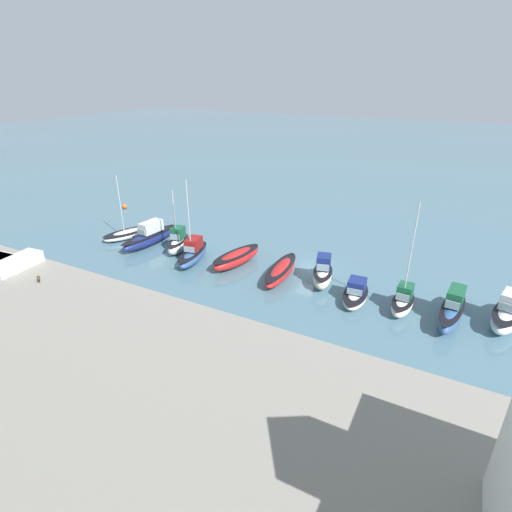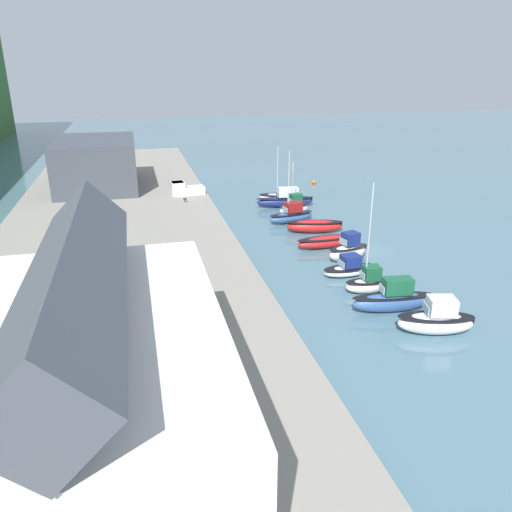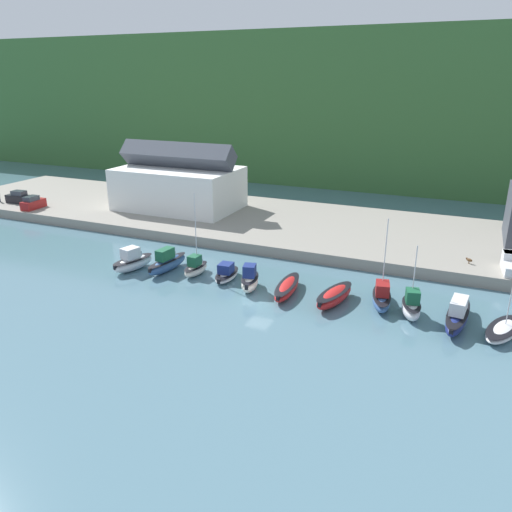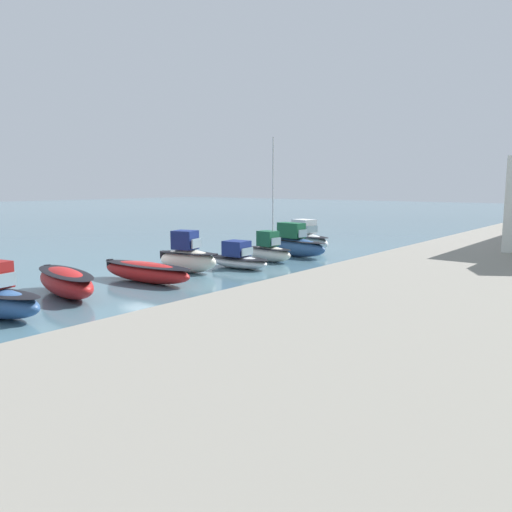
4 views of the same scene
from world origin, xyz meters
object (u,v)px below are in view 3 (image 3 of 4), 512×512
(moored_boat_8, at_px, (411,306))
(moored_boat_10, at_px, (503,330))
(moored_boat_6, at_px, (334,296))
(moored_boat_1, at_px, (167,263))
(moored_boat_4, at_px, (250,280))
(dog_on_quay, at_px, (469,260))
(moored_boat_0, at_px, (133,262))
(pickup_truck_0, at_px, (512,264))
(moored_boat_9, at_px, (458,315))
(parked_car_0, at_px, (33,203))
(moored_boat_7, at_px, (382,297))
(parked_car_1, at_px, (19,198))
(moored_boat_3, at_px, (227,274))
(moored_boat_5, at_px, (287,288))
(moored_boat_2, at_px, (196,267))

(moored_boat_8, bearing_deg, moored_boat_10, -17.42)
(moored_boat_6, bearing_deg, moored_boat_1, -170.46)
(moored_boat_4, xyz_separation_m, dog_on_quay, (21.88, 14.28, 0.79))
(moored_boat_1, bearing_deg, moored_boat_0, -154.99)
(moored_boat_8, xyz_separation_m, pickup_truck_0, (9.21, 13.53, 1.17))
(moored_boat_9, bearing_deg, moored_boat_0, -173.89)
(moored_boat_10, bearing_deg, parked_car_0, -171.37)
(moored_boat_4, relative_size, moored_boat_10, 0.61)
(moored_boat_7, height_order, parked_car_1, moored_boat_7)
(moored_boat_3, distance_m, moored_boat_8, 20.88)
(moored_boat_5, height_order, moored_boat_9, moored_boat_9)
(moored_boat_6, bearing_deg, parked_car_0, 178.77)
(moored_boat_1, relative_size, moored_boat_8, 0.95)
(moored_boat_0, distance_m, parked_car_0, 33.10)
(moored_boat_4, height_order, dog_on_quay, moored_boat_4)
(moored_boat_1, distance_m, moored_boat_7, 25.56)
(moored_boat_9, bearing_deg, moored_boat_3, -177.75)
(moored_boat_3, bearing_deg, moored_boat_4, -27.46)
(moored_boat_2, distance_m, parked_car_1, 45.64)
(moored_boat_1, distance_m, moored_boat_9, 32.93)
(moored_boat_0, relative_size, moored_boat_5, 0.81)
(moored_boat_5, bearing_deg, moored_boat_7, 1.68)
(moored_boat_6, bearing_deg, moored_boat_9, 12.06)
(moored_boat_3, xyz_separation_m, dog_on_quay, (25.56, 12.69, 1.19))
(moored_boat_1, height_order, moored_boat_5, moored_boat_1)
(moored_boat_6, xyz_separation_m, moored_boat_7, (4.56, 1.45, 0.16))
(pickup_truck_0, bearing_deg, moored_boat_6, -146.10)
(moored_boat_6, bearing_deg, parked_car_1, 178.16)
(moored_boat_7, relative_size, moored_boat_8, 1.26)
(moored_boat_10, bearing_deg, dog_on_quay, 122.94)
(moored_boat_2, distance_m, moored_boat_3, 4.02)
(moored_boat_5, xyz_separation_m, dog_on_quay, (17.73, 13.71, 1.21))
(moored_boat_8, bearing_deg, moored_boat_2, 163.43)
(moored_boat_0, relative_size, moored_boat_3, 1.19)
(parked_car_1, bearing_deg, moored_boat_4, -109.84)
(moored_boat_3, height_order, pickup_truck_0, pickup_truck_0)
(moored_boat_9, bearing_deg, moored_boat_2, -176.97)
(moored_boat_2, height_order, moored_boat_6, moored_boat_2)
(moored_boat_4, bearing_deg, moored_boat_6, -13.30)
(moored_boat_6, height_order, dog_on_quay, dog_on_quay)
(moored_boat_1, bearing_deg, moored_boat_7, 6.96)
(moored_boat_8, bearing_deg, dog_on_quay, 57.44)
(moored_boat_4, xyz_separation_m, moored_boat_8, (17.16, 0.28, -0.01))
(moored_boat_8, height_order, dog_on_quay, moored_boat_8)
(moored_boat_8, height_order, moored_boat_9, moored_boat_8)
(parked_car_1, height_order, dog_on_quay, parked_car_1)
(moored_boat_5, relative_size, parked_car_1, 1.75)
(moored_boat_0, xyz_separation_m, moored_boat_4, (15.51, 0.25, 0.03))
(parked_car_1, bearing_deg, moored_boat_7, -105.01)
(moored_boat_1, height_order, moored_boat_2, moored_boat_2)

